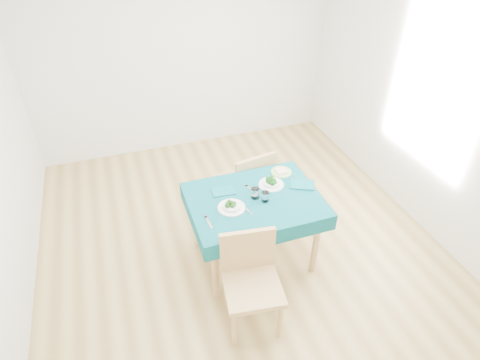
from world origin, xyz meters
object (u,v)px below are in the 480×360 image
object	(u,v)px
chair_far	(245,169)
bowl_far	(271,182)
bowl_near	(231,205)
table	(254,229)
side_plate	(281,172)
chair_near	(253,275)

from	to	relation	value
chair_far	bowl_far	xyz separation A→B (m)	(0.05, -0.57, 0.21)
bowl_far	bowl_near	bearing A→B (deg)	-156.27
bowl_far	chair_far	bearing A→B (deg)	95.22
table	bowl_far	size ratio (longest dim) A/B	4.96
bowl_near	side_plate	xyz separation A→B (m)	(0.63, 0.36, -0.03)
chair_far	chair_near	bearing A→B (deg)	62.50
bowl_near	side_plate	world-z (taller)	bowl_near
side_plate	chair_far	bearing A→B (deg)	118.97
chair_near	bowl_near	xyz separation A→B (m)	(0.03, 0.62, 0.22)
chair_near	side_plate	world-z (taller)	chair_near
chair_near	side_plate	size ratio (longest dim) A/B	5.59
chair_far	side_plate	size ratio (longest dim) A/B	5.70
side_plate	table	bearing A→B (deg)	-142.51
chair_far	bowl_near	world-z (taller)	chair_far
chair_near	bowl_far	world-z (taller)	chair_near
table	bowl_near	world-z (taller)	bowl_near
bowl_far	side_plate	bearing A→B (deg)	42.74
table	chair_near	distance (m)	0.76
bowl_far	table	bearing A→B (deg)	-147.29
chair_far	bowl_far	world-z (taller)	chair_far
chair_near	chair_far	xyz separation A→B (m)	(0.44, 1.40, 0.01)
bowl_near	side_plate	size ratio (longest dim) A/B	1.19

